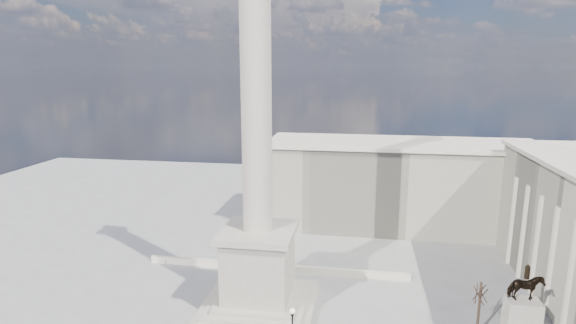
{
  "coord_description": "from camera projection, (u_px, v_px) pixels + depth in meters",
  "views": [
    {
      "loc": [
        12.15,
        -46.29,
        30.42
      ],
      "look_at": [
        3.98,
        3.6,
        19.73
      ],
      "focal_mm": 28.0,
      "sensor_mm": 36.0,
      "label": 1
    }
  ],
  "objects": [
    {
      "name": "bare_tree_mid",
      "position": [
        481.0,
        292.0,
        50.84
      ],
      "size": [
        1.84,
        1.84,
        6.98
      ],
      "rotation": [
        0.0,
        0.0,
        -0.22
      ],
      "color": "#332319",
      "rests_on": "ground"
    },
    {
      "name": "equestrian_statue",
      "position": [
        522.0,
        314.0,
        50.39
      ],
      "size": [
        4.49,
        3.37,
        9.22
      ],
      "color": "beige",
      "rests_on": "ground"
    },
    {
      "name": "balustrade_wall",
      "position": [
        275.0,
        268.0,
        68.25
      ],
      "size": [
        40.0,
        0.6,
        1.1
      ],
      "primitive_type": "cube",
      "color": "beige",
      "rests_on": "ground"
    },
    {
      "name": "building_northeast",
      "position": [
        400.0,
        184.0,
        86.65
      ],
      "size": [
        51.0,
        17.0,
        16.6
      ],
      "color": "beige",
      "rests_on": "ground"
    },
    {
      "name": "bare_tree_far",
      "position": [
        564.0,
        272.0,
        56.35
      ],
      "size": [
        1.63,
        1.63,
        6.65
      ],
      "rotation": [
        0.0,
        0.0,
        -0.22
      ],
      "color": "#332319",
      "rests_on": "ground"
    },
    {
      "name": "nelsons_column",
      "position": [
        258.0,
        213.0,
        55.07
      ],
      "size": [
        14.0,
        14.0,
        49.85
      ],
      "color": "#ACA08F",
      "rests_on": "ground"
    }
  ]
}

